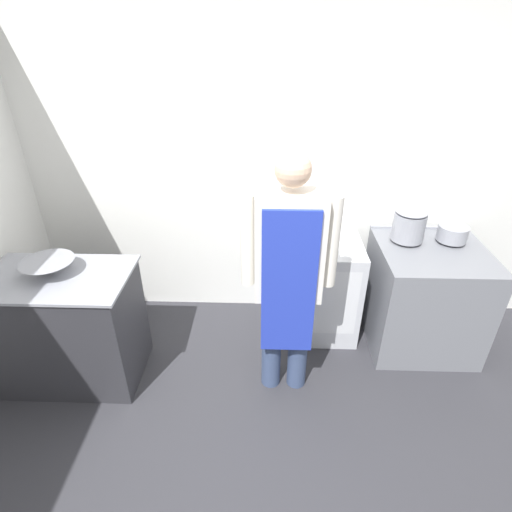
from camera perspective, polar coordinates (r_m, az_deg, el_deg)
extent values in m
plane|color=#2D2D33|center=(2.78, -1.78, -28.00)|extent=(14.00, 14.00, 0.00)
cube|color=white|center=(3.33, -0.35, 12.45)|extent=(8.00, 0.05, 2.70)
cube|color=#2D2D33|center=(3.27, -25.08, -9.37)|extent=(0.96, 0.60, 0.87)
cube|color=gray|center=(3.03, -26.87, -2.78)|extent=(1.00, 0.62, 0.02)
cube|color=slate|center=(3.55, 22.78, -5.38)|extent=(0.82, 0.79, 0.87)
cube|color=gray|center=(3.12, 25.92, -5.19)|extent=(0.76, 0.03, 0.10)
cube|color=gray|center=(3.65, 22.31, 3.81)|extent=(0.82, 0.03, 0.02)
cube|color=silver|center=(3.46, 9.17, -4.38)|extent=(0.61, 0.60, 0.85)
cube|color=silver|center=(3.20, 9.79, -6.67)|extent=(0.52, 0.02, 0.59)
cylinder|color=#38476B|center=(2.91, 2.24, -11.97)|extent=(0.14, 0.14, 0.81)
cylinder|color=#38476B|center=(2.92, 6.08, -11.99)|extent=(0.14, 0.14, 0.81)
cube|color=silver|center=(2.47, 4.80, 1.30)|extent=(0.43, 0.22, 0.71)
cube|color=#2338B2|center=(2.48, 4.71, -4.35)|extent=(0.34, 0.02, 1.02)
cylinder|color=silver|center=(2.46, -1.18, 2.13)|extent=(0.09, 0.09, 0.61)
cylinder|color=silver|center=(2.48, 10.79, 1.91)|extent=(0.09, 0.09, 0.61)
sphere|color=beige|center=(2.28, 5.33, 12.22)|extent=(0.21, 0.21, 0.21)
cone|color=gray|center=(3.04, -27.49, -1.47)|extent=(0.35, 0.35, 0.10)
cylinder|color=gray|center=(3.33, 20.97, 3.92)|extent=(0.24, 0.24, 0.22)
ellipsoid|color=gray|center=(3.29, 21.37, 5.89)|extent=(0.24, 0.24, 0.04)
cylinder|color=gray|center=(3.48, 26.26, 2.96)|extent=(0.23, 0.23, 0.12)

